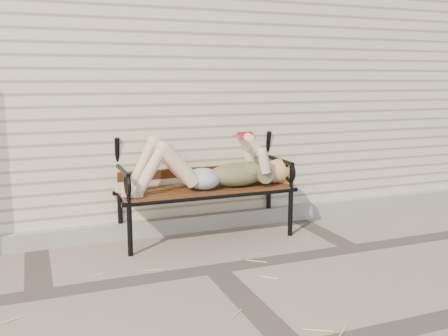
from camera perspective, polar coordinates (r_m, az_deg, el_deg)
name	(u,v)px	position (r m, az deg, el deg)	size (l,w,h in m)	color
ground	(215,269)	(3.85, -1.03, -11.46)	(80.00, 80.00, 0.00)	gray
house_wall	(132,72)	(6.47, -10.50, 10.75)	(8.00, 4.00, 3.00)	beige
foundation_strip	(179,225)	(4.69, -5.18, -6.49)	(8.00, 0.10, 0.15)	gray
garden_bench	(202,170)	(4.51, -2.49, -0.22)	(1.66, 0.66, 1.08)	black
reading_woman	(209,168)	(4.39, -1.77, -0.03)	(1.57, 0.36, 0.49)	#092E43
straw_scatter	(138,313)	(3.22, -9.85, -16.00)	(1.76, 1.68, 0.01)	#E9D571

